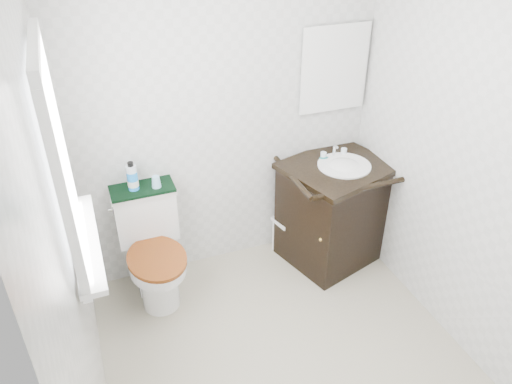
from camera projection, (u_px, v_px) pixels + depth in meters
floor at (291, 365)px, 3.13m from camera, size 2.40×2.40×0.00m
wall_back at (226, 116)px, 3.45m from camera, size 2.40×0.00×2.40m
wall_left at (69, 255)px, 2.16m from camera, size 0.00×2.40×2.40m
wall_right at (475, 168)px, 2.83m from camera, size 0.00×2.40×2.40m
window at (57, 158)px, 2.19m from camera, size 0.02×0.70×0.90m
mirror at (334, 69)px, 3.54m from camera, size 0.50×0.02×0.60m
toilet at (153, 253)px, 3.51m from camera, size 0.44×0.65×0.81m
vanity at (334, 209)px, 3.85m from camera, size 0.89×0.82×0.92m
trash_bin at (288, 234)px, 4.03m from camera, size 0.26×0.23×0.32m
towel at (142, 189)px, 3.37m from camera, size 0.43×0.22×0.02m
mouthwash_bottle at (132, 177)px, 3.30m from camera, size 0.07×0.07×0.20m
cup at (156, 182)px, 3.35m from camera, size 0.06×0.06×0.08m
soap_bar at (324, 158)px, 3.71m from camera, size 0.08×0.05×0.02m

